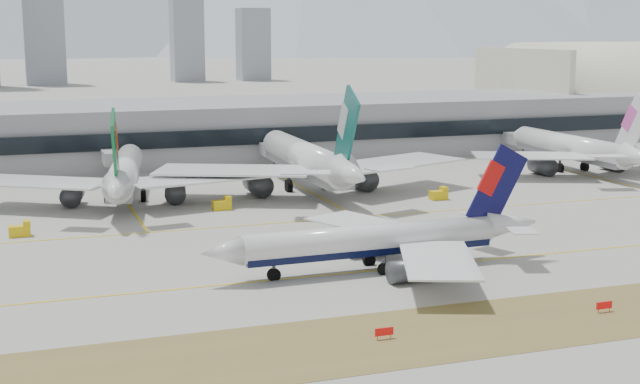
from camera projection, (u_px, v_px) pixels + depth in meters
name	position (u px, v px, depth m)	size (l,w,h in m)	color
ground	(361.00, 262.00, 132.31)	(3000.00, 3000.00, 0.00)	#9F9C95
taxiing_airliner	(382.00, 240.00, 127.71)	(52.25, 45.48, 17.58)	white
widebody_eva	(124.00, 175.00, 176.55)	(58.23, 57.71, 21.09)	white
widebody_cathay	(309.00, 161.00, 188.83)	(68.47, 66.84, 24.40)	white
widebody_china_air	(576.00, 149.00, 214.81)	(58.67, 57.14, 20.91)	white
terminal	(201.00, 130.00, 237.59)	(280.00, 43.10, 15.00)	gray
hangar	(630.00, 129.00, 307.79)	(91.00, 60.00, 60.00)	beige
hold_sign_left	(384.00, 332.00, 99.18)	(2.20, 0.15, 1.35)	red
hold_sign_right	(604.00, 305.00, 108.66)	(2.20, 0.15, 1.35)	red
gse_b	(21.00, 230.00, 148.63)	(3.55, 2.00, 2.60)	yellow
gse_c	(439.00, 194.00, 180.73)	(3.55, 2.00, 2.60)	yellow
gse_extra	(223.00, 204.00, 170.57)	(3.55, 2.00, 2.60)	yellow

